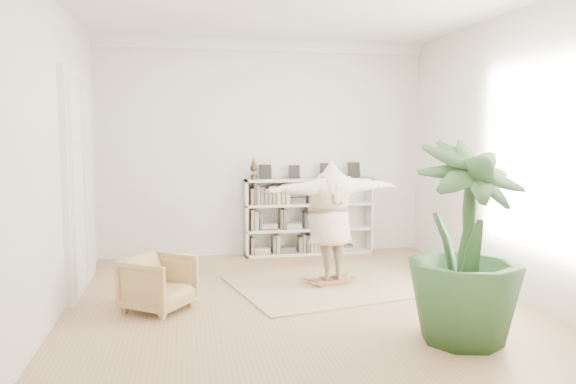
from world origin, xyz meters
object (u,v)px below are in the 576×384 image
Objects in this scene: bookshelf at (309,217)px; armchair at (159,283)px; houseplant at (465,242)px; person at (330,218)px; rocker_board at (329,281)px.

armchair is (-2.40, -2.69, -0.32)m from bookshelf.
person is at bearing 109.23° from houseplant.
person reaches higher than rocker_board.
houseplant is at bearing -81.69° from bookshelf.
bookshelf is 4.32m from houseplant.
bookshelf reaches higher than rocker_board.
rocker_board is 0.26× the size of person.
bookshelf is 3.13× the size of armchair.
bookshelf is at bearing -6.12° from armchair.
rocker_board is 0.86m from person.
rocker_board is at bearing 109.23° from houseplant.
armchair is at bearing -176.21° from rocker_board.
bookshelf is at bearing -107.39° from person.
houseplant is at bearing -81.85° from armchair.
person is (-0.16, -2.02, 0.29)m from bookshelf.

